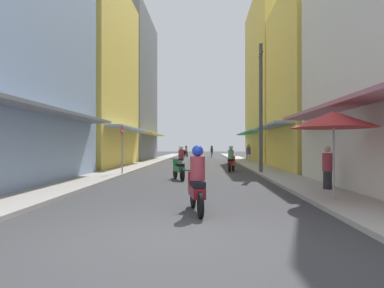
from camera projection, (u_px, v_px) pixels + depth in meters
name	position (u px, v px, depth m)	size (l,w,h in m)	color
ground_plane	(197.00, 164.00, 28.83)	(120.14, 120.14, 0.00)	#38383A
sidewalk_left	(147.00, 163.00, 29.00)	(1.83, 62.61, 0.12)	#9E9991
sidewalk_right	(248.00, 163.00, 28.65)	(1.83, 62.61, 0.12)	#ADA89E
building_left_mid	(84.00, 76.00, 24.56)	(7.05, 10.72, 13.49)	#EFD159
building_left_far	(123.00, 88.00, 35.98)	(7.05, 11.36, 15.74)	slate
building_right_mid	(326.00, 83.00, 20.76)	(7.05, 8.48, 11.04)	#EFD159
building_right_far	(284.00, 80.00, 31.71)	(7.05, 12.52, 15.86)	#EFD159
motorbike_maroon	(197.00, 183.00, 7.67)	(0.59, 1.80, 1.58)	black
motorbike_green	(178.00, 169.00, 15.15)	(0.77, 1.73, 0.96)	black
motorbike_red	(231.00, 160.00, 19.88)	(0.67, 1.77, 1.58)	black
motorbike_silver	(212.00, 152.00, 44.79)	(0.55, 1.81, 1.58)	black
motorbike_white	(181.00, 159.00, 21.09)	(0.55, 1.81, 1.58)	black
motorbike_black	(186.00, 152.00, 44.65)	(0.65, 1.78, 1.58)	black
pedestrian_foreground	(328.00, 169.00, 10.97)	(0.34, 0.34, 1.57)	#262628
pedestrian_crossing	(249.00, 152.00, 30.42)	(0.44, 0.44, 1.74)	beige
pedestrian_midway	(248.00, 154.00, 32.09)	(0.34, 0.34, 1.60)	#334C8C
vendor_umbrella	(334.00, 120.00, 8.92)	(2.28, 2.28, 2.50)	#99999E
utility_pole	(261.00, 107.00, 18.15)	(0.20, 1.20, 7.20)	#4C4C4F
street_sign_no_entry	(122.00, 143.00, 17.18)	(0.07, 0.60, 2.65)	gray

